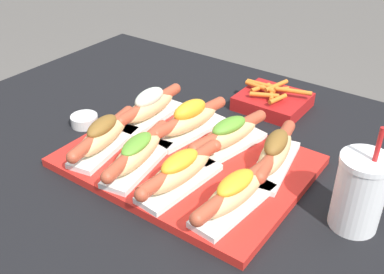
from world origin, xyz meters
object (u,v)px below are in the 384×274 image
(hot_dog_1, at_px, (137,153))
(sauce_bowl, at_px, (84,120))
(hot_dog_0, at_px, (103,135))
(hot_dog_7, at_px, (275,152))
(hot_dog_3, at_px, (235,193))
(hot_dog_4, at_px, (150,106))
(drink_cup, at_px, (359,192))
(serving_tray, at_px, (186,161))
(hot_dog_6, at_px, (229,135))
(hot_dog_5, at_px, (190,119))
(hot_dog_2, at_px, (181,172))
(fries_basket, at_px, (273,101))

(hot_dog_1, distance_m, sauce_bowl, 0.25)
(hot_dog_0, xyz_separation_m, hot_dog_1, (0.10, -0.01, -0.00))
(hot_dog_7, bearing_deg, hot_dog_3, -89.94)
(hot_dog_4, distance_m, drink_cup, 0.51)
(serving_tray, xyz_separation_m, hot_dog_6, (0.05, 0.08, 0.04))
(hot_dog_6, relative_size, sauce_bowl, 3.46)
(hot_dog_0, relative_size, sauce_bowl, 3.47)
(sauce_bowl, distance_m, drink_cup, 0.64)
(hot_dog_5, relative_size, sauce_bowl, 3.49)
(hot_dog_0, xyz_separation_m, hot_dog_2, (0.21, -0.01, -0.00))
(serving_tray, bearing_deg, hot_dog_6, 57.72)
(serving_tray, xyz_separation_m, hot_dog_3, (0.16, -0.08, 0.04))
(sauce_bowl, bearing_deg, drink_cup, 3.08)
(hot_dog_1, xyz_separation_m, hot_dog_3, (0.22, 0.00, 0.00))
(hot_dog_5, bearing_deg, fries_basket, 72.18)
(hot_dog_6, bearing_deg, hot_dog_3, -55.09)
(hot_dog_0, xyz_separation_m, fries_basket, (0.19, 0.41, -0.03))
(sauce_bowl, bearing_deg, hot_dog_2, -11.97)
(hot_dog_4, relative_size, hot_dog_6, 1.02)
(fries_basket, bearing_deg, hot_dog_1, -102.02)
(hot_dog_1, bearing_deg, hot_dog_4, 122.92)
(hot_dog_7, bearing_deg, hot_dog_1, -144.38)
(fries_basket, bearing_deg, hot_dog_6, -84.88)
(hot_dog_7, bearing_deg, drink_cup, -15.90)
(hot_dog_7, xyz_separation_m, drink_cup, (0.18, -0.05, 0.02))
(hot_dog_3, bearing_deg, hot_dog_2, -177.26)
(sauce_bowl, bearing_deg, hot_dog_7, 10.61)
(sauce_bowl, bearing_deg, fries_basket, 46.50)
(hot_dog_5, relative_size, hot_dog_6, 1.01)
(hot_dog_2, height_order, fries_basket, hot_dog_2)
(hot_dog_0, relative_size, fries_basket, 1.28)
(hot_dog_4, xyz_separation_m, sauce_bowl, (-0.13, -0.09, -0.04))
(hot_dog_2, relative_size, fries_basket, 1.30)
(sauce_bowl, bearing_deg, hot_dog_3, -8.41)
(hot_dog_4, height_order, hot_dog_7, hot_dog_4)
(hot_dog_5, height_order, hot_dog_7, hot_dog_5)
(hot_dog_1, height_order, hot_dog_6, hot_dog_6)
(fries_basket, bearing_deg, sauce_bowl, -133.50)
(hot_dog_0, bearing_deg, hot_dog_7, 25.25)
(serving_tray, xyz_separation_m, hot_dog_4, (-0.16, 0.08, 0.04))
(hot_dog_6, bearing_deg, hot_dog_4, -179.56)
(hot_dog_2, bearing_deg, hot_dog_7, 54.66)
(hot_dog_3, xyz_separation_m, hot_dog_6, (-0.11, 0.16, 0.00))
(hot_dog_3, xyz_separation_m, hot_dog_5, (-0.21, 0.16, 0.00))
(hot_dog_1, relative_size, hot_dog_6, 1.01)
(hot_dog_1, bearing_deg, sauce_bowl, 162.92)
(hot_dog_5, relative_size, fries_basket, 1.29)
(hot_dog_7, distance_m, sauce_bowl, 0.46)
(hot_dog_3, xyz_separation_m, hot_dog_7, (-0.00, 0.15, 0.00))
(hot_dog_2, bearing_deg, serving_tray, 120.62)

